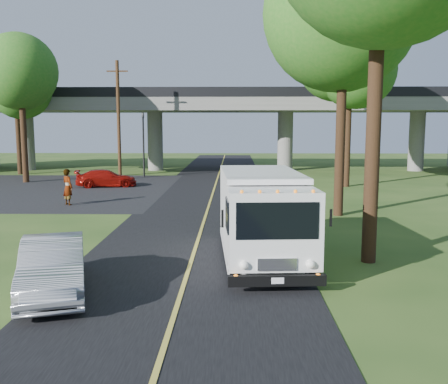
{
  "coord_description": "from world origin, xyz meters",
  "views": [
    {
      "loc": [
        1.33,
        -14.14,
        4.23
      ],
      "look_at": [
        0.93,
        5.22,
        1.6
      ],
      "focal_mm": 40.0,
      "sensor_mm": 36.0,
      "label": 1
    }
  ],
  "objects_px": {
    "red_sedan": "(106,178)",
    "pedestrian": "(68,187)",
    "step_van": "(262,213)",
    "tree_right_mid": "(350,1)",
    "tree_left_far": "(17,86)",
    "tree_left_lot": "(22,72)",
    "silver_sedan": "(53,267)",
    "utility_pole": "(119,120)",
    "tree_right_far": "(354,62)",
    "traffic_signal": "(143,137)"
  },
  "relations": [
    {
      "from": "utility_pole",
      "to": "pedestrian",
      "type": "distance_m",
      "value": 12.86
    },
    {
      "from": "traffic_signal",
      "to": "tree_left_far",
      "type": "bearing_deg",
      "value": 170.35
    },
    {
      "from": "tree_right_mid",
      "to": "utility_pole",
      "type": "bearing_deg",
      "value": 132.52
    },
    {
      "from": "utility_pole",
      "to": "tree_left_lot",
      "type": "height_order",
      "value": "tree_left_lot"
    },
    {
      "from": "tree_left_lot",
      "to": "silver_sedan",
      "type": "distance_m",
      "value": 27.18
    },
    {
      "from": "utility_pole",
      "to": "tree_right_far",
      "type": "distance_m",
      "value": 17.61
    },
    {
      "from": "step_van",
      "to": "silver_sedan",
      "type": "relative_size",
      "value": 1.57
    },
    {
      "from": "red_sedan",
      "to": "pedestrian",
      "type": "xyz_separation_m",
      "value": [
        -0.02,
        -7.8,
        0.37
      ]
    },
    {
      "from": "traffic_signal",
      "to": "step_van",
      "type": "distance_m",
      "value": 26.29
    },
    {
      "from": "tree_right_far",
      "to": "silver_sedan",
      "type": "relative_size",
      "value": 2.57
    },
    {
      "from": "tree_right_far",
      "to": "silver_sedan",
      "type": "bearing_deg",
      "value": -119.44
    },
    {
      "from": "tree_right_mid",
      "to": "silver_sedan",
      "type": "height_order",
      "value": "tree_right_mid"
    },
    {
      "from": "red_sedan",
      "to": "tree_left_lot",
      "type": "bearing_deg",
      "value": 56.99
    },
    {
      "from": "step_van",
      "to": "tree_left_far",
      "type": "bearing_deg",
      "value": 121.6
    },
    {
      "from": "traffic_signal",
      "to": "silver_sedan",
      "type": "xyz_separation_m",
      "value": [
        2.8,
        -28.14,
        -2.5
      ]
    },
    {
      "from": "tree_right_mid",
      "to": "red_sedan",
      "type": "xyz_separation_m",
      "value": [
        -13.82,
        10.63,
        -9.01
      ]
    },
    {
      "from": "red_sedan",
      "to": "utility_pole",
      "type": "bearing_deg",
      "value": -11.49
    },
    {
      "from": "step_van",
      "to": "pedestrian",
      "type": "height_order",
      "value": "step_van"
    },
    {
      "from": "tree_left_lot",
      "to": "pedestrian",
      "type": "relative_size",
      "value": 5.47
    },
    {
      "from": "traffic_signal",
      "to": "step_van",
      "type": "relative_size",
      "value": 0.78
    },
    {
      "from": "traffic_signal",
      "to": "pedestrian",
      "type": "bearing_deg",
      "value": -95.68
    },
    {
      "from": "tree_left_lot",
      "to": "tree_left_far",
      "type": "relative_size",
      "value": 1.06
    },
    {
      "from": "tree_left_lot",
      "to": "traffic_signal",
      "type": "bearing_deg",
      "value": 28.11
    },
    {
      "from": "red_sedan",
      "to": "tree_right_mid",
      "type": "bearing_deg",
      "value": -140.2
    },
    {
      "from": "tree_left_lot",
      "to": "red_sedan",
      "type": "bearing_deg",
      "value": -20.38
    },
    {
      "from": "step_van",
      "to": "tree_right_mid",
      "type": "bearing_deg",
      "value": 57.77
    },
    {
      "from": "utility_pole",
      "to": "tree_left_lot",
      "type": "bearing_deg",
      "value": -161.03
    },
    {
      "from": "step_van",
      "to": "tree_left_lot",
      "type": "bearing_deg",
      "value": 123.85
    },
    {
      "from": "tree_left_far",
      "to": "pedestrian",
      "type": "relative_size",
      "value": 5.15
    },
    {
      "from": "utility_pole",
      "to": "tree_left_lot",
      "type": "xyz_separation_m",
      "value": [
        -6.29,
        -2.16,
        3.31
      ]
    },
    {
      "from": "tree_right_mid",
      "to": "step_van",
      "type": "height_order",
      "value": "tree_right_mid"
    },
    {
      "from": "traffic_signal",
      "to": "red_sedan",
      "type": "bearing_deg",
      "value": -102.17
    },
    {
      "from": "traffic_signal",
      "to": "tree_left_far",
      "type": "xyz_separation_m",
      "value": [
        -10.79,
        1.84,
        4.25
      ]
    },
    {
      "from": "traffic_signal",
      "to": "tree_right_far",
      "type": "relative_size",
      "value": 0.47
    },
    {
      "from": "utility_pole",
      "to": "tree_right_far",
      "type": "height_order",
      "value": "tree_right_far"
    },
    {
      "from": "tree_right_mid",
      "to": "traffic_signal",
      "type": "bearing_deg",
      "value": 125.86
    },
    {
      "from": "traffic_signal",
      "to": "tree_right_far",
      "type": "bearing_deg",
      "value": -22.07
    },
    {
      "from": "tree_right_far",
      "to": "red_sedan",
      "type": "bearing_deg",
      "value": -178.72
    },
    {
      "from": "step_van",
      "to": "red_sedan",
      "type": "height_order",
      "value": "step_van"
    },
    {
      "from": "red_sedan",
      "to": "pedestrian",
      "type": "relative_size",
      "value": 2.12
    },
    {
      "from": "utility_pole",
      "to": "silver_sedan",
      "type": "bearing_deg",
      "value": -80.66
    },
    {
      "from": "tree_left_far",
      "to": "silver_sedan",
      "type": "bearing_deg",
      "value": -65.61
    },
    {
      "from": "tree_right_far",
      "to": "red_sedan",
      "type": "distance_m",
      "value": 18.32
    },
    {
      "from": "tree_right_far",
      "to": "tree_left_far",
      "type": "relative_size",
      "value": 1.11
    },
    {
      "from": "step_van",
      "to": "red_sedan",
      "type": "xyz_separation_m",
      "value": [
        -9.61,
        18.39,
        -0.91
      ]
    },
    {
      "from": "tree_right_mid",
      "to": "tree_right_far",
      "type": "xyz_separation_m",
      "value": [
        2.8,
        11.0,
        -1.3
      ]
    },
    {
      "from": "utility_pole",
      "to": "tree_right_far",
      "type": "bearing_deg",
      "value": -14.0
    },
    {
      "from": "tree_right_mid",
      "to": "red_sedan",
      "type": "distance_m",
      "value": 19.62
    },
    {
      "from": "tree_left_far",
      "to": "traffic_signal",
      "type": "bearing_deg",
      "value": -9.65
    },
    {
      "from": "step_van",
      "to": "utility_pole",
      "type": "bearing_deg",
      "value": 109.17
    }
  ]
}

